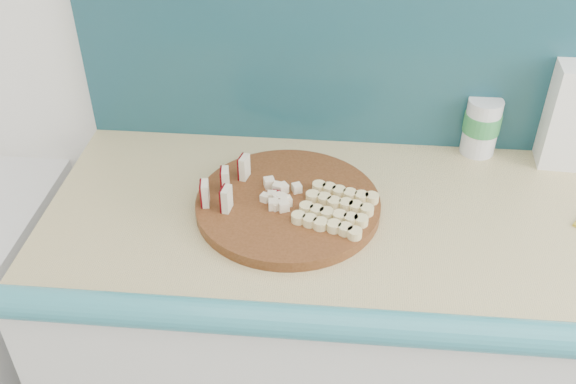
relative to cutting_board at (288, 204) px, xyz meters
The scene contains 6 objects.
kitchen_counter 0.76m from the cutting_board, ahead, with size 2.20×0.63×0.91m.
cutting_board is the anchor object (origin of this frame).
apple_wedges 0.13m from the cutting_board, behind, with size 0.09×0.15×0.05m.
apple_chunks 0.03m from the cutting_board, 161.07° to the left, with size 0.06×0.07×0.02m.
banana_slices 0.11m from the cutting_board, 17.53° to the right, with size 0.17×0.17×0.02m.
canister 0.49m from the cutting_board, 31.46° to the left, with size 0.08×0.08×0.13m.
Camera 1 is at (-0.41, 0.47, 1.73)m, focal length 40.00 mm.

